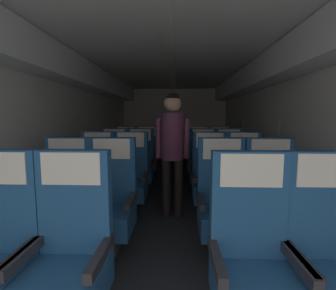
{
  "coord_description": "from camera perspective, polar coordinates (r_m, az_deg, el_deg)",
  "views": [
    {
      "loc": [
        0.11,
        0.27,
        1.3
      ],
      "look_at": [
        -0.04,
        4.02,
        0.87
      ],
      "focal_mm": 26.15,
      "sensor_mm": 36.0,
      "label": 1
    }
  ],
  "objects": [
    {
      "name": "seat_d_right_aisle",
      "position": [
        4.34,
        14.05,
        -4.82
      ],
      "size": [
        0.49,
        0.49,
        1.1
      ],
      "color": "#38383D",
      "rests_on": "ground"
    },
    {
      "name": "fuselage_shell",
      "position": [
        3.94,
        0.7,
        10.9
      ],
      "size": [
        3.3,
        7.93,
        2.21
      ],
      "color": "silver",
      "rests_on": "ground"
    },
    {
      "name": "seat_b_right_window",
      "position": [
        2.48,
        12.49,
        -13.42
      ],
      "size": [
        0.49,
        0.49,
        1.1
      ],
      "color": "#38383D",
      "rests_on": "ground"
    },
    {
      "name": "seat_e_right_window",
      "position": [
        5.19,
        7.1,
        -2.81
      ],
      "size": [
        0.49,
        0.49,
        1.1
      ],
      "color": "#38383D",
      "rests_on": "ground"
    },
    {
      "name": "seat_e_right_aisle",
      "position": [
        5.23,
        12.0,
        -2.83
      ],
      "size": [
        0.49,
        0.49,
        1.1
      ],
      "color": "#38383D",
      "rests_on": "ground"
    },
    {
      "name": "seat_a_left_aisle",
      "position": [
        1.72,
        -22.27,
        -23.39
      ],
      "size": [
        0.49,
        0.49,
        1.1
      ],
      "color": "#38383D",
      "rests_on": "ground"
    },
    {
      "name": "seat_b_right_aisle",
      "position": [
        2.59,
        22.95,
        -12.97
      ],
      "size": [
        0.49,
        0.49,
        1.1
      ],
      "color": "#38383D",
      "rests_on": "ground"
    },
    {
      "name": "seat_a_right_aisle",
      "position": [
        1.82,
        33.78,
        -22.14
      ],
      "size": [
        0.49,
        0.49,
        1.1
      ],
      "color": "#38383D",
      "rests_on": "ground"
    },
    {
      "name": "seat_c_left_aisle",
      "position": [
        3.4,
        -8.81,
        -7.83
      ],
      "size": [
        0.49,
        0.49,
        1.1
      ],
      "color": "#38383D",
      "rests_on": "ground"
    },
    {
      "name": "seat_d_left_aisle",
      "position": [
        4.29,
        -6.54,
        -4.78
      ],
      "size": [
        0.49,
        0.49,
        1.1
      ],
      "color": "#38383D",
      "rests_on": "ground"
    },
    {
      "name": "ground",
      "position": [
        3.9,
        0.55,
        -13.06
      ],
      "size": [
        3.42,
        8.28,
        0.02
      ],
      "primitive_type": "cube",
      "color": "#23282D"
    },
    {
      "name": "seat_b_left_window",
      "position": [
        2.67,
        -22.89,
        -12.36
      ],
      "size": [
        0.49,
        0.49,
        1.1
      ],
      "color": "#38383D",
      "rests_on": "ground"
    },
    {
      "name": "seat_e_left_aisle",
      "position": [
        5.21,
        -4.99,
        -2.75
      ],
      "size": [
        0.49,
        0.49,
        1.1
      ],
      "color": "#38383D",
      "rests_on": "ground"
    },
    {
      "name": "seat_e_left_window",
      "position": [
        5.29,
        -9.87,
        -2.68
      ],
      "size": [
        0.49,
        0.49,
        1.1
      ],
      "color": "#38383D",
      "rests_on": "ground"
    },
    {
      "name": "seat_d_right_window",
      "position": [
        4.26,
        8.19,
        -4.9
      ],
      "size": [
        0.49,
        0.49,
        1.1
      ],
      "color": "#38383D",
      "rests_on": "ground"
    },
    {
      "name": "seat_c_right_window",
      "position": [
        3.35,
        9.74,
        -8.1
      ],
      "size": [
        0.49,
        0.49,
        1.1
      ],
      "color": "#38383D",
      "rests_on": "ground"
    },
    {
      "name": "seat_d_left_window",
      "position": [
        4.38,
        -12.5,
        -4.67
      ],
      "size": [
        0.49,
        0.49,
        1.1
      ],
      "color": "#38383D",
      "rests_on": "ground"
    },
    {
      "name": "seat_a_right_window",
      "position": [
        1.64,
        19.11,
        -24.75
      ],
      "size": [
        0.49,
        0.49,
        1.1
      ],
      "color": "#38383D",
      "rests_on": "ground"
    },
    {
      "name": "seat_b_left_aisle",
      "position": [
        2.51,
        -13.25,
        -13.2
      ],
      "size": [
        0.49,
        0.49,
        1.1
      ],
      "color": "#38383D",
      "rests_on": "ground"
    },
    {
      "name": "seat_c_left_window",
      "position": [
        3.51,
        -16.32,
        -7.58
      ],
      "size": [
        0.49,
        0.49,
        1.1
      ],
      "color": "#38383D",
      "rests_on": "ground"
    },
    {
      "name": "seat_c_right_aisle",
      "position": [
        3.44,
        17.41,
        -7.89
      ],
      "size": [
        0.49,
        0.49,
        1.1
      ],
      "color": "#38383D",
      "rests_on": "ground"
    },
    {
      "name": "flight_attendant",
      "position": [
        3.13,
        1.05,
        0.84
      ],
      "size": [
        0.43,
        0.28,
        1.6
      ],
      "rotation": [
        0.0,
        0.0,
        3.39
      ],
      "color": "black",
      "rests_on": "ground"
    }
  ]
}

